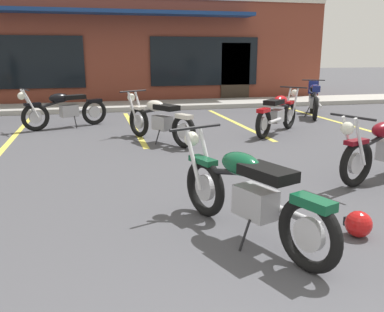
# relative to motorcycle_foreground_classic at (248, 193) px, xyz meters

# --- Properties ---
(ground_plane) EXTENTS (80.00, 80.00, 0.00)m
(ground_plane) POSITION_rel_motorcycle_foreground_classic_xyz_m (-0.44, 1.43, -0.46)
(ground_plane) COLOR #47474C
(sidewalk_kerb) EXTENTS (22.00, 1.80, 0.14)m
(sidewalk_kerb) POSITION_rel_motorcycle_foreground_classic_xyz_m (-0.44, 10.03, -0.39)
(sidewalk_kerb) COLOR #A8A59E
(sidewalk_kerb) RESTS_ON ground_plane
(brick_storefront_building) EXTENTS (15.48, 6.88, 3.83)m
(brick_storefront_building) POSITION_rel_motorcycle_foreground_classic_xyz_m (-0.44, 14.15, 1.46)
(brick_storefront_building) COLOR brown
(brick_storefront_building) RESTS_ON ground_plane
(painted_stall_lines) EXTENTS (10.60, 4.80, 0.01)m
(painted_stall_lines) POSITION_rel_motorcycle_foreground_classic_xyz_m (-0.44, 6.43, -0.46)
(painted_stall_lines) COLOR #DBCC4C
(painted_stall_lines) RESTS_ON ground_plane
(motorcycle_foreground_classic) EXTENTS (1.05, 2.02, 0.98)m
(motorcycle_foreground_classic) POSITION_rel_motorcycle_foreground_classic_xyz_m (0.00, 0.00, 0.00)
(motorcycle_foreground_classic) COLOR black
(motorcycle_foreground_classic) RESTS_ON ground_plane
(motorcycle_red_sportbike) EXTENTS (1.22, 1.94, 0.98)m
(motorcycle_red_sportbike) POSITION_rel_motorcycle_foreground_classic_xyz_m (4.73, 7.05, 0.07)
(motorcycle_red_sportbike) COLOR black
(motorcycle_red_sportbike) RESTS_ON ground_plane
(motorcycle_black_cruiser) EXTENTS (1.98, 1.13, 0.98)m
(motorcycle_black_cruiser) POSITION_rel_motorcycle_foreground_classic_xyz_m (-2.03, 6.73, 0.00)
(motorcycle_black_cruiser) COLOR black
(motorcycle_black_cruiser) RESTS_ON ground_plane
(motorcycle_green_cafe_racer) EXTENTS (1.27, 1.91, 0.98)m
(motorcycle_green_cafe_racer) POSITION_rel_motorcycle_foreground_classic_xyz_m (-0.10, 4.62, 0.00)
(motorcycle_green_cafe_racer) COLOR black
(motorcycle_green_cafe_racer) RESTS_ON ground_plane
(motorcycle_orange_scrambler) EXTENTS (1.71, 1.59, 0.98)m
(motorcycle_orange_scrambler) POSITION_rel_motorcycle_foreground_classic_xyz_m (2.60, 4.89, 0.00)
(motorcycle_orange_scrambler) COLOR black
(motorcycle_orange_scrambler) RESTS_ON ground_plane
(helmet_on_pavement) EXTENTS (0.26, 0.26, 0.26)m
(helmet_on_pavement) POSITION_rel_motorcycle_foreground_classic_xyz_m (1.07, -0.23, -0.33)
(helmet_on_pavement) COLOR #B71414
(helmet_on_pavement) RESTS_ON ground_plane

